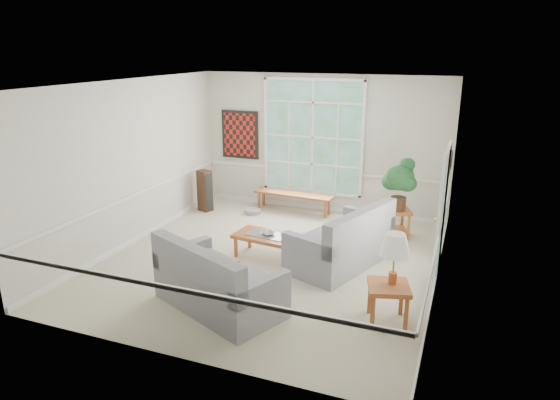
% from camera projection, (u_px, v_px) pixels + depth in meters
% --- Properties ---
extents(floor, '(5.50, 6.00, 0.01)m').
position_uv_depth(floor, '(270.00, 261.00, 8.63)').
color(floor, '#BBB59B').
rests_on(floor, ground).
extents(ceiling, '(5.50, 6.00, 0.02)m').
position_uv_depth(ceiling, '(269.00, 83.00, 7.74)').
color(ceiling, white).
rests_on(ceiling, ground).
extents(wall_back, '(5.50, 0.02, 3.00)m').
position_uv_depth(wall_back, '(322.00, 144.00, 10.86)').
color(wall_back, silver).
rests_on(wall_back, ground).
extents(wall_front, '(5.50, 0.02, 3.00)m').
position_uv_depth(wall_front, '(168.00, 240.00, 5.51)').
color(wall_front, silver).
rests_on(wall_front, ground).
extents(wall_left, '(0.02, 6.00, 3.00)m').
position_uv_depth(wall_left, '(131.00, 163.00, 9.13)').
color(wall_left, silver).
rests_on(wall_left, ground).
extents(wall_right, '(0.02, 6.00, 3.00)m').
position_uv_depth(wall_right, '(445.00, 194.00, 7.24)').
color(wall_right, silver).
rests_on(wall_right, ground).
extents(window_back, '(2.30, 0.08, 2.40)m').
position_uv_depth(window_back, '(313.00, 137.00, 10.85)').
color(window_back, white).
rests_on(window_back, wall_back).
extents(entry_door, '(0.08, 0.90, 2.10)m').
position_uv_depth(entry_door, '(442.00, 211.00, 7.92)').
color(entry_door, white).
rests_on(entry_door, floor).
extents(door_sidelight, '(0.08, 0.26, 1.90)m').
position_uv_depth(door_sidelight, '(440.00, 217.00, 7.33)').
color(door_sidelight, white).
rests_on(door_sidelight, wall_right).
extents(wall_art, '(0.90, 0.06, 1.10)m').
position_uv_depth(wall_art, '(240.00, 135.00, 11.45)').
color(wall_art, maroon).
rests_on(wall_art, wall_back).
extents(wall_frame_near, '(0.04, 0.26, 0.32)m').
position_uv_depth(wall_frame_near, '(449.00, 164.00, 8.80)').
color(wall_frame_near, black).
rests_on(wall_frame_near, wall_right).
extents(wall_frame_far, '(0.04, 0.26, 0.32)m').
position_uv_depth(wall_frame_far, '(451.00, 160.00, 9.15)').
color(wall_frame_far, black).
rests_on(wall_frame_far, wall_right).
extents(loveseat_right, '(1.57, 2.13, 1.03)m').
position_uv_depth(loveseat_right, '(341.00, 235.00, 8.36)').
color(loveseat_right, gray).
rests_on(loveseat_right, floor).
extents(loveseat_front, '(2.10, 1.63, 1.01)m').
position_uv_depth(loveseat_front, '(219.00, 274.00, 6.96)').
color(loveseat_front, gray).
rests_on(loveseat_front, floor).
extents(coffee_table, '(1.18, 0.73, 0.42)m').
position_uv_depth(coffee_table, '(267.00, 246.00, 8.70)').
color(coffee_table, '#9D5025').
rests_on(coffee_table, floor).
extents(pewter_bowl, '(0.37, 0.37, 0.07)m').
position_uv_depth(pewter_bowl, '(268.00, 233.00, 8.63)').
color(pewter_bowl, gray).
rests_on(pewter_bowl, coffee_table).
extents(window_bench, '(1.82, 0.47, 0.42)m').
position_uv_depth(window_bench, '(293.00, 203.00, 11.11)').
color(window_bench, '#9D5025').
rests_on(window_bench, floor).
extents(end_table, '(0.74, 0.74, 0.56)m').
position_uv_depth(end_table, '(394.00, 222.00, 9.65)').
color(end_table, '#9D5025').
rests_on(end_table, floor).
extents(houseplant, '(0.79, 0.79, 1.02)m').
position_uv_depth(houseplant, '(399.00, 184.00, 9.36)').
color(houseplant, '#1E4F26').
rests_on(houseplant, end_table).
extents(side_table, '(0.66, 0.66, 0.55)m').
position_uv_depth(side_table, '(388.00, 303.00, 6.64)').
color(side_table, '#9D5025').
rests_on(side_table, floor).
extents(table_lamp, '(0.44, 0.44, 0.70)m').
position_uv_depth(table_lamp, '(394.00, 259.00, 6.50)').
color(table_lamp, silver).
rests_on(table_lamp, side_table).
extents(pet_bed, '(0.50, 0.50, 0.11)m').
position_uv_depth(pet_bed, '(253.00, 211.00, 11.02)').
color(pet_bed, gray).
rests_on(pet_bed, floor).
extents(floor_speaker, '(0.35, 0.31, 0.93)m').
position_uv_depth(floor_speaker, '(205.00, 191.00, 11.11)').
color(floor_speaker, '#372113').
rests_on(floor_speaker, floor).
extents(cat, '(0.41, 0.40, 0.16)m').
position_uv_depth(cat, '(357.00, 219.00, 8.89)').
color(cat, black).
rests_on(cat, loveseat_right).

